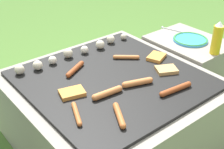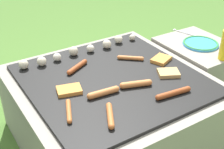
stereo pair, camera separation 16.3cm
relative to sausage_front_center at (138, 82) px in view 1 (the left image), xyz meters
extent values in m
plane|color=#47702D|center=(-0.05, 0.14, -0.44)|extent=(14.00, 14.00, 0.00)
cube|color=gray|center=(-0.05, 0.14, -0.24)|extent=(0.98, 0.98, 0.41)
cube|color=black|center=(-0.05, 0.14, -0.02)|extent=(0.87, 0.87, 0.02)
cube|color=gray|center=(0.64, 0.19, -0.23)|extent=(0.40, 0.50, 0.43)
cylinder|color=#C6753D|center=(0.15, 0.25, 0.00)|extent=(0.12, 0.10, 0.02)
sphere|color=#C6753D|center=(0.20, 0.21, 0.00)|extent=(0.02, 0.02, 0.02)
sphere|color=#C6753D|center=(0.09, 0.30, 0.00)|extent=(0.02, 0.02, 0.02)
cylinder|color=#93421E|center=(0.10, -0.16, 0.00)|extent=(0.17, 0.05, 0.03)
sphere|color=#93421E|center=(0.02, -0.15, 0.00)|extent=(0.03, 0.03, 0.03)
sphere|color=#93421E|center=(0.19, -0.17, 0.00)|extent=(0.03, 0.03, 0.03)
cylinder|color=#B7602D|center=(-0.38, -0.02, 0.00)|extent=(0.08, 0.14, 0.02)
sphere|color=#B7602D|center=(-0.41, -0.08, 0.00)|extent=(0.02, 0.02, 0.02)
sphere|color=#B7602D|center=(-0.35, 0.05, 0.00)|extent=(0.02, 0.02, 0.02)
cylinder|color=#93421E|center=(-0.17, 0.32, 0.00)|extent=(0.14, 0.09, 0.03)
sphere|color=#93421E|center=(-0.23, 0.29, 0.00)|extent=(0.03, 0.03, 0.03)
sphere|color=#93421E|center=(-0.10, 0.35, 0.00)|extent=(0.03, 0.03, 0.03)
cylinder|color=#C6753D|center=(-0.18, 0.02, 0.00)|extent=(0.14, 0.04, 0.03)
sphere|color=#C6753D|center=(-0.11, 0.02, 0.00)|extent=(0.03, 0.03, 0.03)
sphere|color=#C6753D|center=(-0.25, 0.03, 0.00)|extent=(0.03, 0.03, 0.03)
cylinder|color=#B7602D|center=(-0.24, -0.14, 0.00)|extent=(0.09, 0.14, 0.03)
sphere|color=#B7602D|center=(-0.28, -0.21, 0.00)|extent=(0.03, 0.03, 0.03)
sphere|color=#B7602D|center=(-0.21, -0.08, 0.00)|extent=(0.03, 0.03, 0.03)
cylinder|color=#C6753D|center=(0.00, 0.00, 0.00)|extent=(0.14, 0.08, 0.03)
sphere|color=#C6753D|center=(0.06, -0.02, 0.00)|extent=(0.03, 0.03, 0.03)
sphere|color=#C6753D|center=(-0.06, 0.02, 0.00)|extent=(0.03, 0.03, 0.03)
cube|color=tan|center=(0.22, 0.00, -0.01)|extent=(0.14, 0.13, 0.02)
cube|color=#D18438|center=(0.29, 0.14, -0.01)|extent=(0.14, 0.12, 0.02)
cube|color=#D18438|center=(-0.30, 0.14, -0.01)|extent=(0.14, 0.11, 0.02)
sphere|color=beige|center=(-0.41, 0.48, 0.01)|extent=(0.05, 0.05, 0.05)
sphere|color=beige|center=(-0.32, 0.46, 0.01)|extent=(0.05, 0.05, 0.05)
sphere|color=silver|center=(-0.22, 0.47, 0.01)|extent=(0.05, 0.05, 0.05)
sphere|color=beige|center=(-0.11, 0.48, 0.01)|extent=(0.06, 0.06, 0.06)
sphere|color=silver|center=(0.00, 0.47, 0.01)|extent=(0.05, 0.05, 0.05)
sphere|color=beige|center=(0.11, 0.46, 0.01)|extent=(0.06, 0.06, 0.06)
sphere|color=beige|center=(0.21, 0.48, 0.01)|extent=(0.05, 0.05, 0.05)
sphere|color=beige|center=(0.31, 0.47, 0.00)|extent=(0.04, 0.04, 0.04)
cylinder|color=#338CCC|center=(0.64, 0.18, -0.01)|extent=(0.23, 0.23, 0.01)
torus|color=#338C3F|center=(0.64, 0.18, -0.01)|extent=(0.22, 0.22, 0.01)
cylinder|color=gold|center=(0.61, -0.03, 0.07)|extent=(0.06, 0.06, 0.18)
cone|color=white|center=(0.61, -0.03, 0.18)|extent=(0.05, 0.05, 0.03)
cylinder|color=silver|center=(0.69, 0.36, -0.01)|extent=(0.06, 0.18, 0.01)
cube|color=silver|center=(0.67, 0.45, -0.01)|extent=(0.03, 0.01, 0.01)
camera|label=1|loc=(-0.94, -0.96, 0.83)|focal=50.00mm
camera|label=2|loc=(-0.81, -1.05, 0.83)|focal=50.00mm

